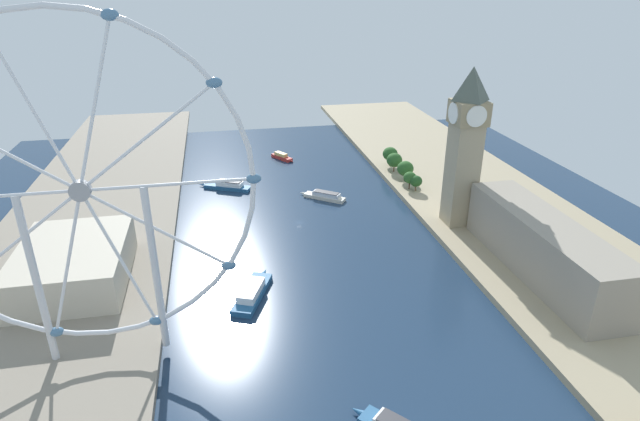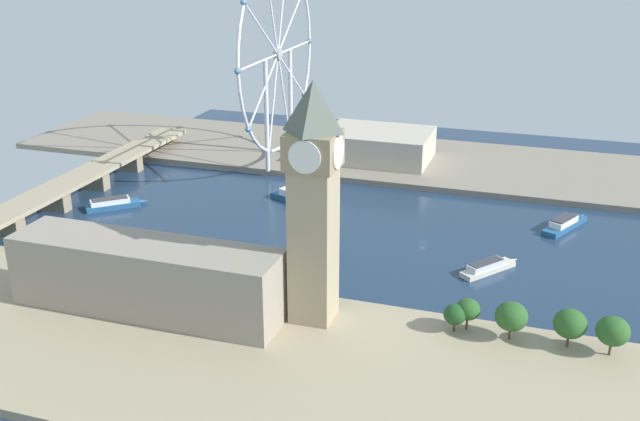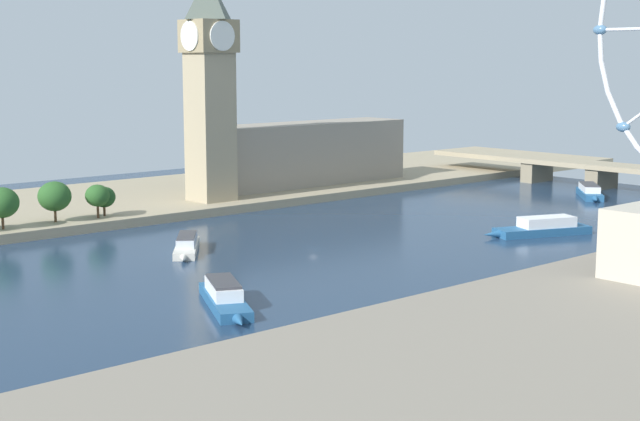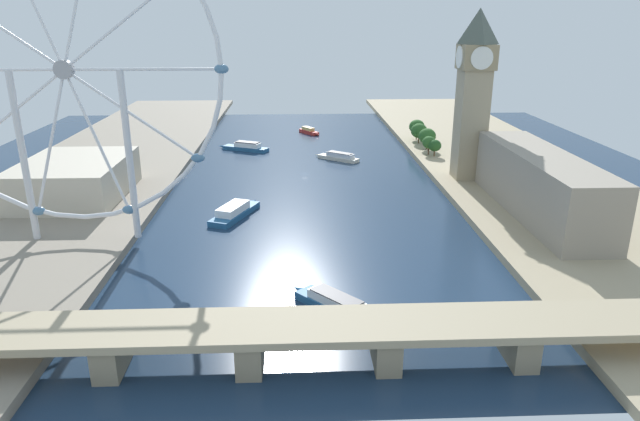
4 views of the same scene
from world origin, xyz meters
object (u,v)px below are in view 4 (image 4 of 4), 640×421
(riverside_hall, at_px, (75,179))
(river_bridge, at_px, (318,333))
(ferris_wheel, at_px, (65,73))
(tour_boat_3, at_px, (333,303))
(clock_tower, at_px, (473,93))
(tour_boat_0, at_px, (235,212))
(tour_boat_1, at_px, (246,147))
(tour_boat_4, at_px, (338,157))
(parliament_block, at_px, (540,184))
(tour_boat_2, at_px, (309,131))

(riverside_hall, height_order, river_bridge, riverside_hall)
(ferris_wheel, bearing_deg, tour_boat_3, 148.72)
(clock_tower, relative_size, tour_boat_0, 2.29)
(tour_boat_3, bearing_deg, tour_boat_1, -30.41)
(clock_tower, xyz_separation_m, tour_boat_4, (59.75, -50.99, -42.48))
(parliament_block, relative_size, riverside_hall, 1.63)
(tour_boat_0, bearing_deg, river_bridge, -141.80)
(ferris_wheel, relative_size, tour_boat_3, 4.46)
(parliament_block, relative_size, tour_boat_3, 3.74)
(tour_boat_0, height_order, tour_boat_4, tour_boat_0)
(tour_boat_0, bearing_deg, riverside_hall, 95.42)
(tour_boat_4, bearing_deg, tour_boat_1, 11.15)
(tour_boat_1, relative_size, tour_boat_2, 1.61)
(river_bridge, xyz_separation_m, tour_boat_2, (-5.13, -280.51, -6.02))
(tour_boat_2, bearing_deg, clock_tower, -2.16)
(riverside_hall, xyz_separation_m, tour_boat_2, (-107.07, -152.77, -9.27))
(tour_boat_3, bearing_deg, riverside_hall, 4.53)
(clock_tower, bearing_deg, tour_boat_1, -34.23)
(tour_boat_2, bearing_deg, riverside_hall, -67.11)
(tour_boat_2, bearing_deg, tour_boat_4, -21.39)
(parliament_block, xyz_separation_m, ferris_wheel, (172.80, 19.14, 45.83))
(tour_boat_0, bearing_deg, clock_tower, -45.47)
(tour_boat_0, xyz_separation_m, tour_boat_2, (-35.31, -174.54, -0.38))
(tour_boat_0, height_order, tour_boat_1, tour_boat_1)
(tour_boat_0, distance_m, tour_boat_4, 108.25)
(tour_boat_1, relative_size, tour_boat_3, 1.32)
(tour_boat_4, bearing_deg, tour_boat_0, 99.85)
(riverside_hall, height_order, tour_boat_3, riverside_hall)
(parliament_block, bearing_deg, riverside_hall, -9.21)
(riverside_hall, xyz_separation_m, tour_boat_0, (-71.75, 21.77, -8.90))
(tour_boat_0, xyz_separation_m, tour_boat_1, (5.42, -123.39, -0.02))
(tour_boat_2, bearing_deg, parliament_block, -6.69)
(parliament_block, relative_size, tour_boat_4, 3.64)
(clock_tower, distance_m, tour_boat_4, 89.30)
(river_bridge, distance_m, tour_boat_3, 26.30)
(tour_boat_2, bearing_deg, river_bridge, -33.13)
(riverside_hall, bearing_deg, tour_boat_4, -148.69)
(parliament_block, height_order, tour_boat_2, parliament_block)
(clock_tower, height_order, tour_boat_4, clock_tower)
(clock_tower, bearing_deg, tour_boat_0, 22.24)
(tour_boat_1, height_order, tour_boat_2, tour_boat_1)
(tour_boat_1, relative_size, tour_boat_4, 1.28)
(tour_boat_2, distance_m, tour_boat_3, 255.37)
(ferris_wheel, distance_m, tour_boat_3, 116.05)
(ferris_wheel, xyz_separation_m, tour_boat_2, (-85.27, -203.47, -59.32))
(ferris_wheel, relative_size, riverside_hall, 1.94)
(ferris_wheel, bearing_deg, tour_boat_1, -106.30)
(riverside_hall, bearing_deg, river_bridge, 128.59)
(riverside_hall, bearing_deg, tour_boat_1, -123.14)
(river_bridge, distance_m, tour_boat_2, 280.62)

